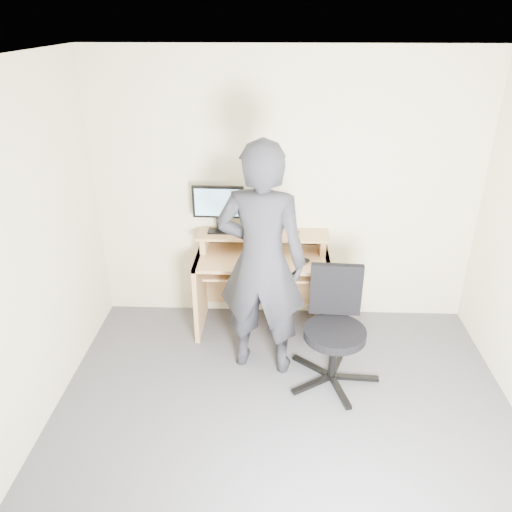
# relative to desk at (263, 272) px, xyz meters

# --- Properties ---
(ground) EXTENTS (3.50, 3.50, 0.00)m
(ground) POSITION_rel_desk_xyz_m (0.20, -1.53, -0.55)
(ground) COLOR #535257
(ground) RESTS_ON ground
(back_wall) EXTENTS (3.50, 0.02, 2.50)m
(back_wall) POSITION_rel_desk_xyz_m (0.20, 0.22, 0.70)
(back_wall) COLOR beige
(back_wall) RESTS_ON ground
(ceiling) EXTENTS (3.50, 3.50, 0.02)m
(ceiling) POSITION_rel_desk_xyz_m (0.20, -1.53, 1.95)
(ceiling) COLOR white
(ceiling) RESTS_ON back_wall
(desk) EXTENTS (1.20, 0.60, 0.91)m
(desk) POSITION_rel_desk_xyz_m (0.00, 0.00, 0.00)
(desk) COLOR tan
(desk) RESTS_ON ground
(monitor) EXTENTS (0.46, 0.13, 0.44)m
(monitor) POSITION_rel_desk_xyz_m (-0.40, 0.09, 0.63)
(monitor) COLOR black
(monitor) RESTS_ON desk
(external_drive) EXTENTS (0.09, 0.14, 0.20)m
(external_drive) POSITION_rel_desk_xyz_m (-0.09, 0.09, 0.46)
(external_drive) COLOR black
(external_drive) RESTS_ON desk
(travel_mug) EXTENTS (0.09, 0.09, 0.18)m
(travel_mug) POSITION_rel_desk_xyz_m (0.11, 0.08, 0.45)
(travel_mug) COLOR silver
(travel_mug) RESTS_ON desk
(smartphone) EXTENTS (0.09, 0.14, 0.01)m
(smartphone) POSITION_rel_desk_xyz_m (0.29, 0.06, 0.37)
(smartphone) COLOR black
(smartphone) RESTS_ON desk
(charger) EXTENTS (0.05, 0.04, 0.03)m
(charger) POSITION_rel_desk_xyz_m (-0.16, 0.00, 0.38)
(charger) COLOR black
(charger) RESTS_ON desk
(headphones) EXTENTS (0.17, 0.17, 0.06)m
(headphones) POSITION_rel_desk_xyz_m (-0.30, 0.11, 0.37)
(headphones) COLOR silver
(headphones) RESTS_ON desk
(keyboard) EXTENTS (0.46, 0.19, 0.03)m
(keyboard) POSITION_rel_desk_xyz_m (0.06, -0.17, 0.12)
(keyboard) COLOR black
(keyboard) RESTS_ON desk
(mouse) EXTENTS (0.11, 0.08, 0.04)m
(mouse) POSITION_rel_desk_xyz_m (0.37, -0.18, 0.22)
(mouse) COLOR black
(mouse) RESTS_ON desk
(office_chair) EXTENTS (0.72, 0.74, 0.93)m
(office_chair) POSITION_rel_desk_xyz_m (0.60, -0.76, -0.04)
(office_chair) COLOR black
(office_chair) RESTS_ON ground
(person) EXTENTS (0.78, 0.58, 1.95)m
(person) POSITION_rel_desk_xyz_m (0.01, -0.63, 0.43)
(person) COLOR black
(person) RESTS_ON ground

